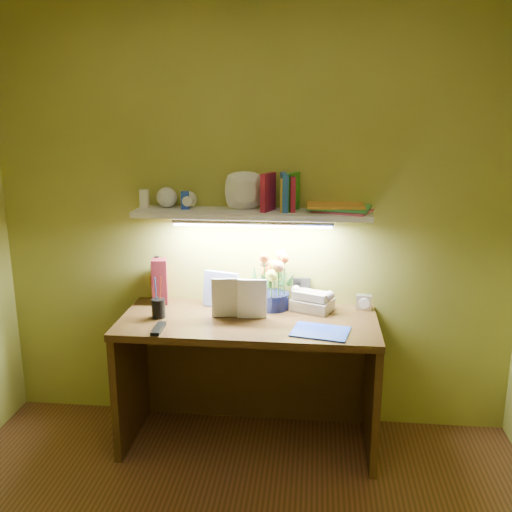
{
  "coord_description": "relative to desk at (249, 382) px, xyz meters",
  "views": [
    {
      "loc": [
        0.35,
        -1.69,
        1.86
      ],
      "look_at": [
        0.03,
        1.35,
        1.07
      ],
      "focal_mm": 40.0,
      "sensor_mm": 36.0,
      "label": 1
    }
  ],
  "objects": [
    {
      "name": "desk",
      "position": [
        0.0,
        0.0,
        0.0
      ],
      "size": [
        1.4,
        0.6,
        0.75
      ],
      "primitive_type": "cube",
      "color": "#3D2110",
      "rests_on": "ground"
    },
    {
      "name": "flower_bouquet",
      "position": [
        0.12,
        0.19,
        0.54
      ],
      "size": [
        0.26,
        0.26,
        0.32
      ],
      "primitive_type": null,
      "rotation": [
        0.0,
        0.0,
        -0.38
      ],
      "color": "#0A0F34",
      "rests_on": "desk"
    },
    {
      "name": "telephone",
      "position": [
        0.34,
        0.18,
        0.44
      ],
      "size": [
        0.26,
        0.23,
        0.13
      ],
      "primitive_type": null,
      "rotation": [
        0.0,
        0.0,
        -0.39
      ],
      "color": "beige",
      "rests_on": "desk"
    },
    {
      "name": "desk_clock",
      "position": [
        0.64,
        0.22,
        0.42
      ],
      "size": [
        0.09,
        0.06,
        0.09
      ],
      "primitive_type": "cube",
      "rotation": [
        0.0,
        0.0,
        -0.15
      ],
      "color": "silver",
      "rests_on": "desk"
    },
    {
      "name": "whisky_bottle",
      "position": [
        -0.57,
        0.25,
        0.51
      ],
      "size": [
        0.1,
        0.1,
        0.27
      ],
      "primitive_type": null,
      "rotation": [
        0.0,
        0.0,
        0.42
      ],
      "color": "#AC4D0D",
      "rests_on": "desk"
    },
    {
      "name": "whisky_box",
      "position": [
        -0.54,
        0.2,
        0.51
      ],
      "size": [
        0.1,
        0.1,
        0.27
      ],
      "primitive_type": "cube",
      "rotation": [
        0.0,
        0.0,
        0.2
      ],
      "color": "#5B141C",
      "rests_on": "desk"
    },
    {
      "name": "pen_cup",
      "position": [
        -0.49,
        -0.03,
        0.46
      ],
      "size": [
        0.08,
        0.08,
        0.18
      ],
      "primitive_type": "cylinder",
      "rotation": [
        0.0,
        0.0,
        0.02
      ],
      "color": "black",
      "rests_on": "desk"
    },
    {
      "name": "art_card",
      "position": [
        -0.18,
        0.19,
        0.48
      ],
      "size": [
        0.21,
        0.1,
        0.2
      ],
      "primitive_type": null,
      "rotation": [
        0.0,
        0.0,
        -0.3
      ],
      "color": "silver",
      "rests_on": "desk"
    },
    {
      "name": "tv_remote",
      "position": [
        -0.44,
        -0.21,
        0.38
      ],
      "size": [
        0.05,
        0.17,
        0.02
      ],
      "primitive_type": "cube",
      "rotation": [
        0.0,
        0.0,
        0.03
      ],
      "color": "black",
      "rests_on": "desk"
    },
    {
      "name": "blue_folder",
      "position": [
        0.39,
        -0.15,
        0.38
      ],
      "size": [
        0.32,
        0.26,
        0.01
      ],
      "primitive_type": "cube",
      "rotation": [
        0.0,
        0.0,
        -0.2
      ],
      "color": "blue",
      "rests_on": "desk"
    },
    {
      "name": "desk_book_a",
      "position": [
        -0.2,
        0.01,
        0.49
      ],
      "size": [
        0.17,
        0.04,
        0.22
      ],
      "primitive_type": "imported",
      "rotation": [
        0.0,
        0.0,
        0.1
      ],
      "color": "beige",
      "rests_on": "desk"
    },
    {
      "name": "desk_book_b",
      "position": [
        -0.06,
        0.01,
        0.49
      ],
      "size": [
        0.16,
        0.02,
        0.22
      ],
      "primitive_type": "imported",
      "rotation": [
        0.0,
        0.0,
        0.02
      ],
      "color": "white",
      "rests_on": "desk"
    },
    {
      "name": "wall_shelf",
      "position": [
        0.04,
        0.18,
        0.96
      ],
      "size": [
        1.32,
        0.33,
        0.24
      ],
      "color": "white",
      "rests_on": "ground"
    }
  ]
}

